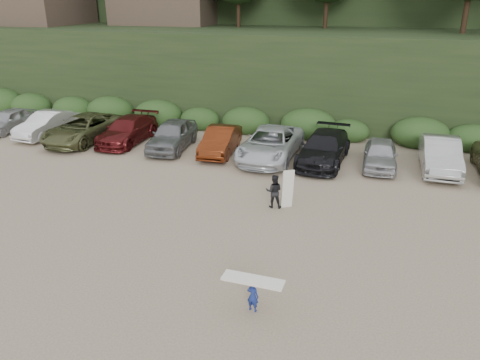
% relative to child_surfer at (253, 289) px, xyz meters
% --- Properties ---
extents(ground, '(120.00, 120.00, 0.00)m').
position_rel_child_surfer_xyz_m(ground, '(-2.67, 3.36, -0.71)').
color(ground, tan).
rests_on(ground, ground).
extents(parked_cars, '(39.83, 6.23, 1.65)m').
position_rel_child_surfer_xyz_m(parked_cars, '(-0.99, 13.25, 0.08)').
color(parked_cars, '#AAAAAE').
rests_on(parked_cars, ground).
extents(child_surfer, '(1.75, 0.56, 1.04)m').
position_rel_child_surfer_xyz_m(child_surfer, '(0.00, 0.00, 0.00)').
color(child_surfer, navy).
rests_on(child_surfer, ground).
extents(adult_surfer, '(1.21, 0.66, 1.70)m').
position_rel_child_surfer_xyz_m(adult_surfer, '(-0.89, 6.95, 0.02)').
color(adult_surfer, black).
rests_on(adult_surfer, ground).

